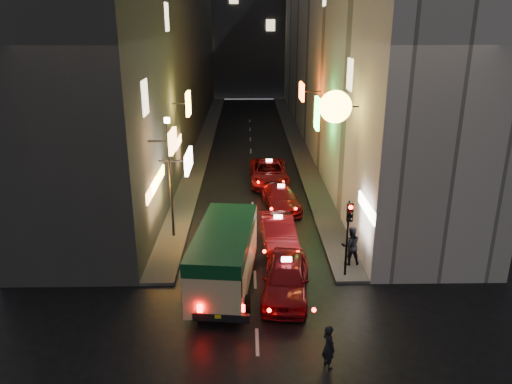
{
  "coord_description": "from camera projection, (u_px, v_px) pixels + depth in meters",
  "views": [
    {
      "loc": [
        -0.32,
        -11.04,
        10.94
      ],
      "look_at": [
        0.12,
        13.0,
        2.53
      ],
      "focal_mm": 35.0,
      "sensor_mm": 36.0,
      "label": 1
    }
  ],
  "objects": [
    {
      "name": "taxi_far",
      "position": [
        269.0,
        171.0,
        34.61
      ],
      "size": [
        2.44,
        5.78,
        2.0
      ],
      "color": "maroon",
      "rests_on": "ground"
    },
    {
      "name": "traffic_light",
      "position": [
        349.0,
        223.0,
        21.21
      ],
      "size": [
        0.26,
        0.43,
        3.5
      ],
      "color": "black",
      "rests_on": "sidewalk_right"
    },
    {
      "name": "building_right",
      "position": [
        342.0,
        42.0,
        43.29
      ],
      "size": [
        7.89,
        52.0,
        18.0
      ],
      "color": "beige",
      "rests_on": "ground"
    },
    {
      "name": "pedestrian_sidewalk",
      "position": [
        351.0,
        243.0,
        22.82
      ],
      "size": [
        0.83,
        0.56,
        2.08
      ],
      "primitive_type": "imported",
      "rotation": [
        0.0,
        0.0,
        3.24
      ],
      "color": "black",
      "rests_on": "sidewalk_right"
    },
    {
      "name": "minibus",
      "position": [
        224.0,
        252.0,
        20.84
      ],
      "size": [
        2.85,
        6.47,
        2.7
      ],
      "color": "#D9BD87",
      "rests_on": "ground"
    },
    {
      "name": "taxi_third",
      "position": [
        281.0,
        196.0,
        30.13
      ],
      "size": [
        2.7,
        5.12,
        1.72
      ],
      "color": "maroon",
      "rests_on": "ground"
    },
    {
      "name": "taxi_near",
      "position": [
        286.0,
        276.0,
        20.52
      ],
      "size": [
        3.05,
        6.0,
        2.0
      ],
      "color": "maroon",
      "rests_on": "ground"
    },
    {
      "name": "taxi_second",
      "position": [
        278.0,
        230.0,
        25.07
      ],
      "size": [
        2.64,
        5.61,
        1.91
      ],
      "color": "maroon",
      "rests_on": "ground"
    },
    {
      "name": "building_left",
      "position": [
        158.0,
        42.0,
        43.01
      ],
      "size": [
        7.67,
        52.0,
        18.0
      ],
      "color": "#353230",
      "rests_on": "ground"
    },
    {
      "name": "lamp_post",
      "position": [
        170.0,
        170.0,
        25.0
      ],
      "size": [
        0.28,
        0.28,
        6.22
      ],
      "color": "black",
      "rests_on": "sidewalk_left"
    },
    {
      "name": "building_far",
      "position": [
        248.0,
        18.0,
        72.69
      ],
      "size": [
        30.0,
        10.0,
        22.0
      ],
      "primitive_type": "cube",
      "color": "#2E2E32",
      "rests_on": "ground"
    },
    {
      "name": "pedestrian_crossing",
      "position": [
        329.0,
        344.0,
        16.27
      ],
      "size": [
        0.58,
        0.68,
        1.77
      ],
      "primitive_type": "imported",
      "rotation": [
        0.0,
        0.0,
        2.0
      ],
      "color": "black",
      "rests_on": "ground"
    },
    {
      "name": "sidewalk_left",
      "position": [
        205.0,
        142.0,
        46.02
      ],
      "size": [
        1.5,
        52.0,
        0.15
      ],
      "primitive_type": "cube",
      "color": "#4A4845",
      "rests_on": "ground"
    },
    {
      "name": "sidewalk_right",
      "position": [
        296.0,
        142.0,
        46.17
      ],
      "size": [
        1.5,
        52.0,
        0.15
      ],
      "primitive_type": "cube",
      "color": "#4A4845",
      "rests_on": "ground"
    }
  ]
}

